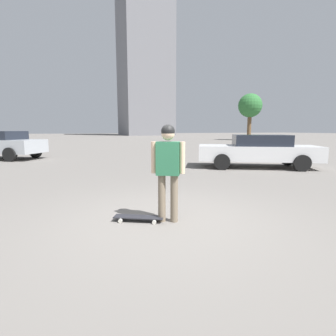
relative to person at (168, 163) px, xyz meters
name	(u,v)px	position (x,y,z in m)	size (l,w,h in m)	color
ground_plane	(168,221)	(0.00, 0.00, -0.99)	(220.00, 220.00, 0.00)	slate
person	(168,163)	(0.00, 0.00, 0.00)	(0.50, 0.35, 1.62)	#7A6B56
skateboard	(139,217)	(0.46, -0.18, -0.92)	(0.84, 0.57, 0.08)	#232328
car_parked_near	(258,150)	(-5.69, -4.69, -0.29)	(4.95, 3.76, 1.33)	silver
car_parked_far	(0,144)	(4.84, -11.99, -0.21)	(4.66, 3.83, 1.46)	#ADB2B7
building_block_distant	(144,60)	(-19.57, -70.27, 19.81)	(13.01, 15.27, 41.59)	slate
tree_distant	(250,106)	(-23.69, -28.48, 3.97)	(3.45, 3.45, 6.77)	brown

